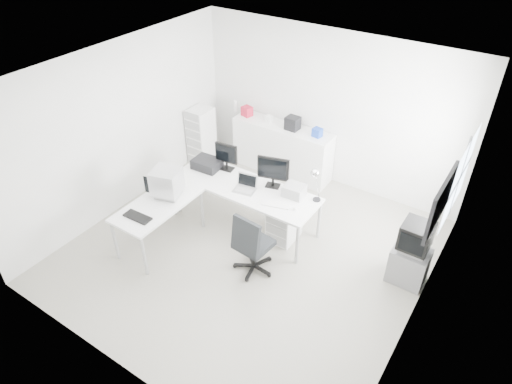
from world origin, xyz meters
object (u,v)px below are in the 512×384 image
Objects in this scene: tv_cabinet at (409,265)px; sideboard at (282,149)px; office_chair at (254,241)px; crt_tv at (416,238)px; crt_monitor at (167,183)px; filing_cabinet at (201,136)px; drawer_pedestal at (284,223)px; inkjet_printer at (207,164)px; lcd_monitor_small at (226,156)px; side_desk at (160,223)px; laser_printer at (294,190)px; main_desk at (246,206)px; lcd_monitor_large at (273,172)px; laptop at (244,184)px.

sideboard is at bearing 153.45° from tv_cabinet.
office_chair is 2.12× the size of crt_tv.
crt_monitor is 2.31m from filing_cabinet.
sideboard is at bearing 19.49° from filing_cabinet.
tv_cabinet is 0.28× the size of sideboard.
inkjet_printer is at bearing 178.15° from drawer_pedestal.
lcd_monitor_small is at bearing 57.77° from crt_monitor.
side_desk is 4.50× the size of laser_printer.
inkjet_printer is 0.42× the size of office_chair.
crt_tv reaches higher than main_desk.
crt_tv is 0.26× the size of sideboard.
office_chair is (1.54, -0.89, -0.30)m from inkjet_printer.
lcd_monitor_large is 0.95× the size of tv_cabinet.
laser_printer is 1.89m from sideboard.
laptop is 1.90m from sideboard.
crt_tv is (3.18, -0.02, -0.22)m from lcd_monitor_small.
crt_tv reaches higher than inkjet_printer.
filing_cabinet is at bearing 136.93° from lcd_monitor_small.
drawer_pedestal is 1.94m from tv_cabinet.
lcd_monitor_large is 1.20m from office_chair.
sideboard is at bearing 69.07° from inkjet_printer.
crt_tv is 4.60m from filing_cabinet.
inkjet_printer is 1.51m from filing_cabinet.
filing_cabinet is (-1.02, 2.03, -0.41)m from crt_monitor.
tv_cabinet is at bearing -16.52° from lcd_monitor_large.
inkjet_printer is at bearing 73.03° from crt_monitor.
drawer_pedestal is 0.57× the size of office_chair.
lcd_monitor_large is at bearing 172.91° from laser_printer.
side_desk is at bearing -142.22° from laptop.
office_chair is 1.92× the size of tv_cabinet.
office_chair reaches higher than laser_printer.
office_chair is at bearing -96.44° from laser_printer.
lcd_monitor_large is (1.20, 0.15, 0.18)m from inkjet_printer.
laptop is (0.60, -0.35, -0.12)m from lcd_monitor_small.
lcd_monitor_small is 0.98× the size of crt_tv.
crt_tv reaches higher than drawer_pedestal.
lcd_monitor_small is (0.30, 0.15, 0.17)m from inkjet_printer.
side_desk is 1.91m from lcd_monitor_large.
lcd_monitor_small is at bearing 170.91° from drawer_pedestal.
inkjet_printer is at bearing -177.87° from tv_cabinet.
main_desk is 1.39m from side_desk.
lcd_monitor_large is at bearing 3.47° from inkjet_printer.
lcd_monitor_large is 0.49× the size of office_chair.
inkjet_printer is 0.86× the size of lcd_monitor_large.
inkjet_printer is at bearing -177.87° from crt_tv.
laptop is 2.60m from crt_tv.
side_desk is 2.13m from laser_printer.
filing_cabinet reaches higher than laptop.
lcd_monitor_small is 1.57m from sideboard.
side_desk is 2.68× the size of lcd_monitor_large.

